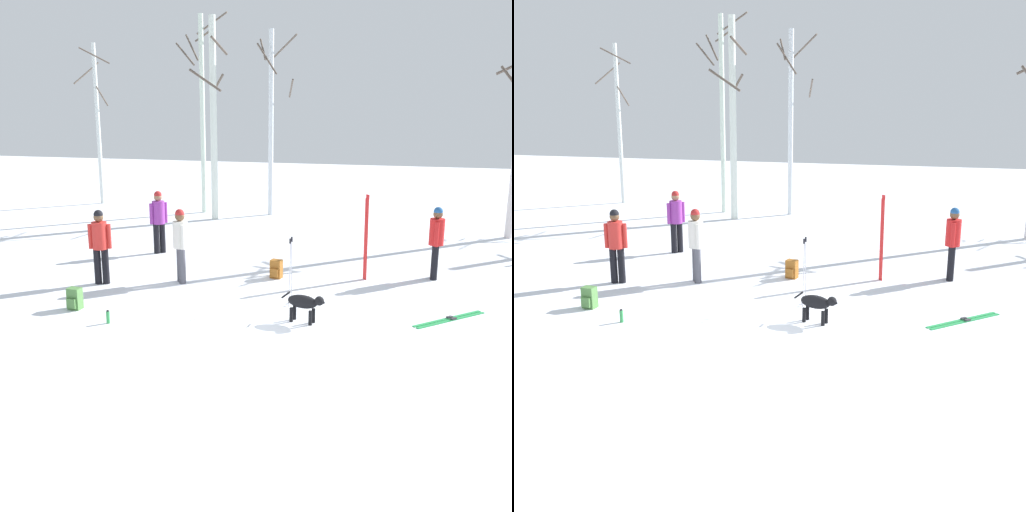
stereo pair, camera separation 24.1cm
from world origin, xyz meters
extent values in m
plane|color=white|center=(0.00, 0.00, 0.00)|extent=(60.00, 60.00, 0.00)
cylinder|color=black|center=(3.13, 4.18, 0.41)|extent=(0.16, 0.16, 0.82)
cylinder|color=black|center=(3.13, 4.36, 0.41)|extent=(0.16, 0.16, 0.82)
cylinder|color=red|center=(3.13, 4.27, 1.13)|extent=(0.34, 0.34, 0.62)
sphere|color=brown|center=(3.13, 4.27, 1.55)|extent=(0.22, 0.22, 0.22)
sphere|color=#265999|center=(3.13, 4.27, 1.61)|extent=(0.21, 0.21, 0.21)
cylinder|color=red|center=(3.12, 4.06, 1.11)|extent=(0.10, 0.10, 0.56)
cylinder|color=red|center=(3.14, 4.48, 1.11)|extent=(0.10, 0.10, 0.56)
cylinder|color=#4C4C56|center=(-2.57, 2.58, 0.41)|extent=(0.16, 0.16, 0.82)
cylinder|color=#4C4C56|center=(-2.47, 2.44, 0.41)|extent=(0.16, 0.16, 0.82)
cylinder|color=silver|center=(-2.52, 2.51, 1.13)|extent=(0.34, 0.34, 0.62)
sphere|color=brown|center=(-2.52, 2.51, 1.55)|extent=(0.22, 0.22, 0.22)
sphere|color=#B22626|center=(-2.52, 2.51, 1.61)|extent=(0.21, 0.21, 0.21)
cylinder|color=silver|center=(-2.64, 2.68, 1.11)|extent=(0.10, 0.10, 0.56)
cylinder|color=silver|center=(-2.40, 2.34, 1.11)|extent=(0.10, 0.10, 0.56)
cylinder|color=black|center=(-4.16, 1.98, 0.41)|extent=(0.16, 0.16, 0.82)
cylinder|color=black|center=(-4.33, 1.93, 0.41)|extent=(0.16, 0.16, 0.82)
cylinder|color=red|center=(-4.24, 1.95, 1.13)|extent=(0.34, 0.34, 0.62)
sphere|color=brown|center=(-4.24, 1.95, 1.55)|extent=(0.22, 0.22, 0.22)
sphere|color=black|center=(-4.24, 1.95, 1.61)|extent=(0.21, 0.21, 0.21)
cylinder|color=red|center=(-4.04, 2.01, 1.11)|extent=(0.10, 0.10, 0.56)
cylinder|color=red|center=(-4.45, 1.89, 1.11)|extent=(0.10, 0.10, 0.56)
cylinder|color=black|center=(-4.07, 5.06, 0.41)|extent=(0.16, 0.16, 0.82)
cylinder|color=black|center=(-4.19, 4.93, 0.41)|extent=(0.16, 0.16, 0.82)
cylinder|color=purple|center=(-4.13, 4.99, 1.13)|extent=(0.34, 0.34, 0.62)
sphere|color=#997051|center=(-4.13, 4.99, 1.55)|extent=(0.22, 0.22, 0.22)
sphere|color=#B22626|center=(-4.13, 4.99, 1.61)|extent=(0.21, 0.21, 0.21)
cylinder|color=purple|center=(-3.99, 5.15, 1.11)|extent=(0.10, 0.10, 0.56)
cylinder|color=purple|center=(-4.27, 4.84, 1.11)|extent=(0.10, 0.10, 0.56)
ellipsoid|color=black|center=(0.66, 0.62, 0.41)|extent=(0.63, 0.35, 0.26)
sphere|color=black|center=(0.98, 0.55, 0.48)|extent=(0.18, 0.18, 0.18)
ellipsoid|color=black|center=(1.04, 0.53, 0.46)|extent=(0.11, 0.08, 0.06)
cylinder|color=black|center=(0.31, 0.70, 0.49)|extent=(0.19, 0.08, 0.17)
cylinder|color=black|center=(0.86, 0.65, 0.14)|extent=(0.07, 0.07, 0.28)
cylinder|color=black|center=(0.83, 0.50, 0.14)|extent=(0.07, 0.07, 0.28)
cylinder|color=black|center=(0.48, 0.74, 0.14)|extent=(0.07, 0.07, 0.28)
cylinder|color=black|center=(0.45, 0.59, 0.14)|extent=(0.07, 0.07, 0.28)
cube|color=red|center=(1.57, 3.79, 0.96)|extent=(0.08, 0.09, 1.92)
cube|color=red|center=(1.57, 3.79, 1.96)|extent=(0.05, 0.06, 0.10)
cube|color=red|center=(1.53, 3.84, 0.96)|extent=(0.08, 0.09, 1.92)
cube|color=red|center=(1.53, 3.84, 1.96)|extent=(0.05, 0.06, 0.10)
cube|color=green|center=(3.41, 1.43, 0.01)|extent=(1.31, 1.27, 0.02)
cube|color=#333338|center=(3.44, 1.46, 0.03)|extent=(0.13, 0.13, 0.03)
cube|color=green|center=(3.34, 1.50, 0.01)|extent=(1.31, 1.27, 0.02)
cube|color=#333338|center=(3.37, 1.53, 0.03)|extent=(0.13, 0.13, 0.03)
cylinder|color=#B2B2BC|center=(0.23, 1.65, 0.66)|extent=(0.02, 0.10, 1.31)
cylinder|color=black|center=(0.23, 1.65, 1.36)|extent=(0.04, 0.04, 0.10)
cylinder|color=black|center=(0.23, 1.65, 0.07)|extent=(0.07, 0.07, 0.01)
cylinder|color=#B2B2BC|center=(0.23, 1.48, 0.66)|extent=(0.02, 0.10, 1.31)
cylinder|color=black|center=(0.23, 1.48, 1.36)|extent=(0.04, 0.04, 0.10)
cylinder|color=black|center=(0.23, 1.48, 0.07)|extent=(0.07, 0.07, 0.01)
cube|color=#4C7F3F|center=(-3.92, 0.22, 0.22)|extent=(0.27, 0.22, 0.44)
cube|color=#4C7F3F|center=(-3.93, 0.09, 0.15)|extent=(0.20, 0.07, 0.20)
cube|color=black|center=(-3.98, 0.34, 0.22)|extent=(0.04, 0.03, 0.37)
cube|color=black|center=(-3.84, 0.33, 0.22)|extent=(0.04, 0.03, 0.37)
cube|color=#99591E|center=(-0.48, 3.41, 0.22)|extent=(0.29, 0.25, 0.44)
cube|color=#99591E|center=(-0.50, 3.28, 0.15)|extent=(0.20, 0.10, 0.20)
cube|color=black|center=(-0.53, 3.54, 0.22)|extent=(0.04, 0.03, 0.37)
cube|color=black|center=(-0.39, 3.51, 0.22)|extent=(0.04, 0.03, 0.37)
cylinder|color=green|center=(-2.88, -0.36, 0.12)|extent=(0.07, 0.07, 0.24)
cylinder|color=black|center=(-2.88, -0.36, 0.25)|extent=(0.04, 0.04, 0.02)
cylinder|color=silver|center=(-9.72, 12.17, 3.11)|extent=(0.16, 0.16, 6.22)
cylinder|color=brown|center=(-9.43, 12.10, 4.23)|extent=(0.19, 0.64, 0.75)
cylinder|color=brown|center=(-9.44, 11.69, 5.72)|extent=(0.99, 0.62, 0.60)
cylinder|color=brown|center=(-10.24, 12.43, 5.12)|extent=(0.60, 1.10, 0.88)
cylinder|color=silver|center=(-5.02, 11.25, 3.50)|extent=(0.18, 0.18, 7.01)
cylinder|color=brown|center=(-5.44, 10.77, 5.64)|extent=(1.02, 0.92, 0.84)
cylinder|color=brown|center=(-5.25, 10.96, 5.87)|extent=(0.66, 0.55, 0.92)
cylinder|color=brown|center=(-4.66, 11.43, 6.27)|extent=(0.42, 0.78, 0.74)
cylinder|color=brown|center=(-5.00, 11.60, 6.34)|extent=(0.74, 0.09, 0.47)
cylinder|color=brown|center=(-4.81, 11.89, 6.75)|extent=(1.31, 0.47, 0.71)
cylinder|color=silver|center=(-4.21, 10.07, 3.40)|extent=(0.23, 0.23, 6.80)
cylinder|color=brown|center=(-4.12, 10.30, 4.61)|extent=(0.55, 0.27, 0.69)
cylinder|color=brown|center=(-4.29, 9.52, 4.72)|extent=(1.17, 0.25, 0.76)
cylinder|color=brown|center=(-3.91, 9.90, 5.82)|extent=(0.44, 0.67, 0.59)
cylinder|color=silver|center=(-2.51, 11.42, 3.23)|extent=(0.18, 0.18, 6.47)
cylinder|color=brown|center=(-1.83, 11.61, 4.48)|extent=(0.45, 1.39, 0.62)
cylinder|color=brown|center=(-2.21, 11.96, 5.87)|extent=(1.14, 0.68, 0.88)
cylinder|color=brown|center=(-2.58, 11.06, 5.46)|extent=(0.78, 0.21, 1.06)
cylinder|color=brown|center=(-2.77, 11.27, 5.78)|extent=(0.38, 0.60, 0.76)
cylinder|color=brown|center=(5.01, 9.23, 4.72)|extent=(0.47, 0.92, 0.68)
camera|label=1|loc=(2.56, -10.18, 4.10)|focal=42.91mm
camera|label=2|loc=(2.79, -10.12, 4.10)|focal=42.91mm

